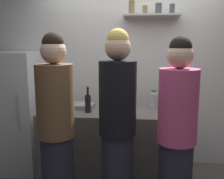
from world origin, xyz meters
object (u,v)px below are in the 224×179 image
at_px(water_bottle_plastic, 154,100).
at_px(person_brown_jacket, 56,131).
at_px(wine_bottle_dark_glass, 88,103).
at_px(baking_pan, 79,106).
at_px(person_pink_top, 177,137).
at_px(refrigerator, 20,111).
at_px(utensil_holder, 130,103).
at_px(wine_bottle_pale_glass, 63,102).
at_px(person_blonde, 117,128).

height_order(water_bottle_plastic, person_brown_jacket, person_brown_jacket).
xyz_separation_m(wine_bottle_dark_glass, water_bottle_plastic, (0.75, 0.27, -0.01)).
relative_size(baking_pan, person_pink_top, 0.20).
height_order(refrigerator, wine_bottle_dark_glass, refrigerator).
xyz_separation_m(baking_pan, utensil_holder, (0.61, 0.07, 0.03)).
xyz_separation_m(wine_bottle_pale_glass, wine_bottle_dark_glass, (0.27, 0.03, -0.01)).
bearing_deg(water_bottle_plastic, refrigerator, 175.46).
relative_size(utensil_holder, person_brown_jacket, 0.12).
bearing_deg(wine_bottle_pale_glass, person_pink_top, -25.50).
xyz_separation_m(utensil_holder, person_blonde, (-0.09, -0.78, -0.06)).
relative_size(baking_pan, person_blonde, 0.19).
xyz_separation_m(water_bottle_plastic, person_brown_jacket, (-0.93, -0.86, -0.12)).
xyz_separation_m(wine_bottle_pale_glass, person_pink_top, (1.17, -0.56, -0.16)).
bearing_deg(water_bottle_plastic, person_pink_top, -80.10).
bearing_deg(wine_bottle_dark_glass, baking_pan, 126.64).
relative_size(refrigerator, person_blonde, 0.87).
bearing_deg(refrigerator, wine_bottle_pale_glass, -30.98).
height_order(utensil_holder, water_bottle_plastic, water_bottle_plastic).
height_order(water_bottle_plastic, person_pink_top, person_pink_top).
bearing_deg(wine_bottle_pale_glass, wine_bottle_dark_glass, 5.98).
xyz_separation_m(baking_pan, person_brown_jacket, (-0.04, -0.78, -0.05)).
height_order(baking_pan, water_bottle_plastic, water_bottle_plastic).
height_order(refrigerator, utensil_holder, refrigerator).
distance_m(refrigerator, utensil_holder, 1.49).
relative_size(wine_bottle_dark_glass, water_bottle_plastic, 1.38).
relative_size(wine_bottle_pale_glass, wine_bottle_dark_glass, 1.02).
xyz_separation_m(refrigerator, person_pink_top, (1.90, -1.00, 0.08)).
height_order(baking_pan, person_blonde, person_blonde).
distance_m(wine_bottle_pale_glass, person_pink_top, 1.31).
bearing_deg(baking_pan, person_blonde, -53.90).
height_order(wine_bottle_pale_glass, person_pink_top, person_pink_top).
bearing_deg(person_pink_top, wine_bottle_dark_glass, 56.25).
relative_size(refrigerator, baking_pan, 4.61).
height_order(wine_bottle_pale_glass, wine_bottle_dark_glass, wine_bottle_pale_glass).
bearing_deg(wine_bottle_dark_glass, person_blonde, -54.10).
distance_m(refrigerator, person_blonde, 1.66).
bearing_deg(utensil_holder, wine_bottle_pale_glass, -158.53).
bearing_deg(person_pink_top, person_blonde, 81.56).
bearing_deg(wine_bottle_pale_glass, utensil_holder, 21.47).
distance_m(person_blonde, person_brown_jacket, 0.56).
height_order(refrigerator, person_blonde, person_blonde).
distance_m(wine_bottle_pale_glass, wine_bottle_dark_glass, 0.28).
relative_size(refrigerator, wine_bottle_pale_glass, 5.02).
bearing_deg(person_pink_top, water_bottle_plastic, 9.35).
distance_m(wine_bottle_dark_glass, water_bottle_plastic, 0.80).
bearing_deg(wine_bottle_dark_glass, person_pink_top, -33.21).
distance_m(utensil_holder, person_blonde, 0.79).
distance_m(wine_bottle_pale_glass, person_brown_jacket, 0.58).
bearing_deg(wine_bottle_pale_glass, water_bottle_plastic, 16.25).
bearing_deg(person_blonde, water_bottle_plastic, 82.54).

